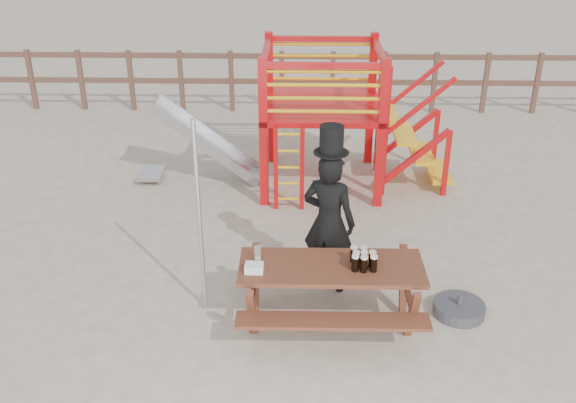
% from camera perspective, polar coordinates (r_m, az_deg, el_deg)
% --- Properties ---
extents(ground, '(60.00, 60.00, 0.00)m').
position_cam_1_polar(ground, '(6.77, 1.67, -10.87)').
color(ground, beige).
rests_on(ground, ground).
extents(back_fence, '(15.09, 0.09, 1.20)m').
position_cam_1_polar(back_fence, '(12.84, 1.72, 11.17)').
color(back_fence, brown).
rests_on(back_fence, ground).
extents(playground_fort, '(4.71, 1.84, 2.10)m').
position_cam_1_polar(playground_fort, '(9.47, 2.51, 7.72)').
color(playground_fort, red).
rests_on(playground_fort, ground).
extents(picnic_table, '(1.84, 1.28, 0.71)m').
position_cam_1_polar(picnic_table, '(6.53, 3.81, -7.65)').
color(picnic_table, brown).
rests_on(picnic_table, ground).
extents(man_with_hat, '(0.69, 0.58, 1.91)m').
position_cam_1_polar(man_with_hat, '(6.93, 3.67, -1.53)').
color(man_with_hat, black).
rests_on(man_with_hat, ground).
extents(metal_pole, '(0.05, 0.05, 2.13)m').
position_cam_1_polar(metal_pole, '(6.52, -7.86, -1.60)').
color(metal_pole, '#B2B2B7').
rests_on(metal_pole, ground).
extents(parasol_base, '(0.54, 0.54, 0.23)m').
position_cam_1_polar(parasol_base, '(7.11, 14.95, -9.18)').
color(parasol_base, '#3C3C41').
rests_on(parasol_base, ground).
extents(paper_bag, '(0.18, 0.14, 0.08)m').
position_cam_1_polar(paper_bag, '(6.27, -3.03, -5.92)').
color(paper_bag, white).
rests_on(paper_bag, picnic_table).
extents(stout_pints, '(0.25, 0.26, 0.17)m').
position_cam_1_polar(stout_pints, '(6.34, 6.66, -5.14)').
color(stout_pints, black).
rests_on(stout_pints, picnic_table).
extents(empty_glasses, '(0.07, 0.07, 0.15)m').
position_cam_1_polar(empty_glasses, '(6.44, -2.72, -4.66)').
color(empty_glasses, silver).
rests_on(empty_glasses, picnic_table).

